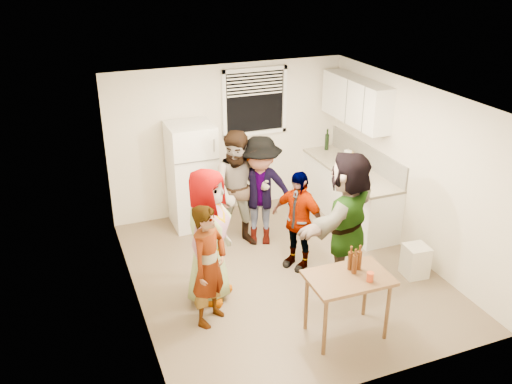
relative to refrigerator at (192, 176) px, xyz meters
name	(u,v)px	position (x,y,z in m)	size (l,w,h in m)	color
room	(282,272)	(0.75, -1.88, -0.85)	(4.00, 4.50, 2.50)	silver
window	(255,102)	(1.20, 0.33, 1.00)	(1.12, 0.10, 1.06)	white
refrigerator	(192,176)	(0.00, 0.00, 0.00)	(0.70, 0.70, 1.70)	white
counter_lower	(348,194)	(2.45, -0.73, -0.42)	(0.60, 2.20, 0.86)	white
countertop	(350,169)	(2.45, -0.73, 0.03)	(0.64, 2.22, 0.04)	#B8AD96
backsplash	(366,155)	(2.74, -0.73, 0.23)	(0.03, 2.20, 0.36)	#B1AEA3
upper_cabinets	(356,101)	(2.58, -0.53, 1.10)	(0.34, 1.60, 0.70)	white
kettle	(344,166)	(2.40, -0.62, 0.05)	(0.23, 0.19, 0.19)	silver
paper_towel	(347,166)	(2.43, -0.65, 0.05)	(0.12, 0.12, 0.27)	white
wine_bottle	(326,150)	(2.50, 0.18, 0.05)	(0.07, 0.07, 0.28)	black
beer_bottle_counter	(356,176)	(2.35, -1.06, 0.05)	(0.06, 0.06, 0.24)	#47230C
blue_cup	(366,183)	(2.35, -1.38, 0.05)	(0.08, 0.08, 0.11)	#2110D9
picture_frame	(351,154)	(2.67, -0.36, 0.12)	(0.02, 0.18, 0.15)	#E9B555
trash_bin	(416,259)	(2.42, -2.61, -0.60)	(0.31, 0.31, 0.45)	silver
serving_table	(344,333)	(0.90, -3.36, -0.85)	(0.94, 0.63, 0.79)	brown
beer_bottle_table	(350,269)	(0.98, -3.23, -0.06)	(0.06, 0.06, 0.22)	#47230C
red_cup	(370,281)	(1.07, -3.52, -0.06)	(0.08, 0.08, 0.11)	#A43917
guest_grey	(210,296)	(-0.36, -2.06, -0.85)	(0.87, 1.78, 0.57)	gray
guest_stripe	(211,319)	(-0.49, -2.53, -0.85)	(0.56, 1.54, 0.37)	#141933
guest_back_left	(241,244)	(0.48, -0.92, -0.85)	(0.88, 1.80, 0.68)	#4F3421
guest_back_right	(260,241)	(0.78, -0.96, -0.85)	(1.10, 1.71, 0.63)	#434348
guest_black	(296,265)	(1.01, -1.79, -0.85)	(0.85, 1.45, 0.35)	black
guest_orange	(342,280)	(1.43, -2.36, -0.85)	(1.74, 1.87, 0.55)	#E69B4F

